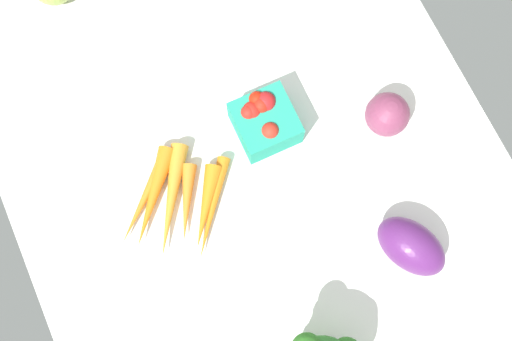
# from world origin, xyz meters

# --- Properties ---
(tablecloth) EXTENTS (1.04, 0.76, 0.02)m
(tablecloth) POSITION_xyz_m (0.00, 0.00, 0.01)
(tablecloth) COLOR white
(tablecloth) RESTS_ON ground
(eggplant) EXTENTS (0.13, 0.11, 0.07)m
(eggplant) POSITION_xyz_m (-0.20, -0.16, 0.06)
(eggplant) COLOR #5D246B
(eggplant) RESTS_ON tablecloth
(berry_basket) EXTENTS (0.09, 0.09, 0.07)m
(berry_basket) POSITION_xyz_m (0.07, -0.04, 0.05)
(berry_basket) COLOR teal
(berry_basket) RESTS_ON tablecloth
(carrot_bunch) EXTENTS (0.20, 0.21, 0.03)m
(carrot_bunch) POSITION_xyz_m (0.01, 0.13, 0.03)
(carrot_bunch) COLOR orange
(carrot_bunch) RESTS_ON tablecloth
(red_onion_center) EXTENTS (0.07, 0.07, 0.07)m
(red_onion_center) POSITION_xyz_m (-0.01, -0.22, 0.06)
(red_onion_center) COLOR #843958
(red_onion_center) RESTS_ON tablecloth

